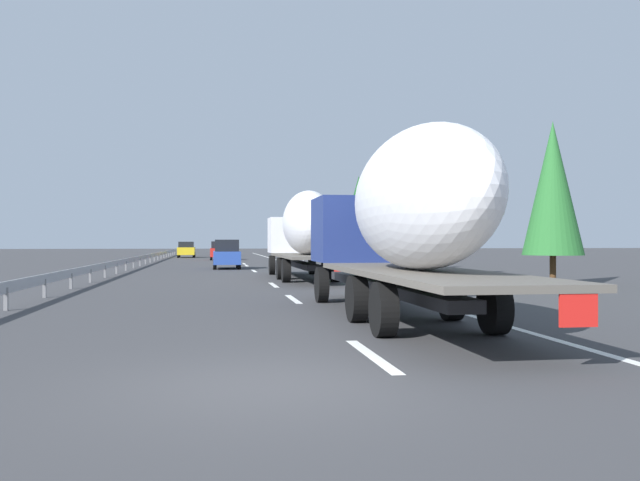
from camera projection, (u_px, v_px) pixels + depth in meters
name	position (u px, v px, depth m)	size (l,w,h in m)	color
ground_plane	(223.00, 267.00, 47.97)	(260.00, 260.00, 0.00)	#38383A
lane_stripe_0	(372.00, 355.00, 10.70)	(3.20, 0.20, 0.01)	white
lane_stripe_1	(293.00, 299.00, 21.21)	(3.20, 0.20, 0.01)	white
lane_stripe_2	(274.00, 285.00, 28.14)	(3.20, 0.20, 0.01)	white
lane_stripe_3	(254.00, 271.00, 41.63)	(3.20, 0.20, 0.01)	white
lane_stripe_4	(247.00, 265.00, 51.13)	(3.20, 0.20, 0.01)	white
lane_stripe_5	(244.00, 264.00, 55.33)	(3.20, 0.20, 0.01)	white
lane_stripe_6	(237.00, 259.00, 72.39)	(3.20, 0.20, 0.01)	white
lane_stripe_7	(239.00, 260.00, 66.43)	(3.20, 0.20, 0.01)	white
lane_stripe_8	(233.00, 256.00, 86.69)	(3.20, 0.20, 0.01)	white
edge_line_right	(292.00, 264.00, 53.76)	(110.00, 0.20, 0.01)	white
truck_lead	(304.00, 230.00, 32.49)	(13.40, 2.55, 4.12)	silver
truck_trailing	(403.00, 215.00, 15.47)	(13.81, 2.55, 4.19)	navy
car_red_compact	(220.00, 250.00, 67.11)	(4.26, 1.91, 1.83)	red
car_black_suv	(221.00, 248.00, 89.36)	(4.04, 1.72, 1.95)	black
car_yellow_coupe	(186.00, 249.00, 76.83)	(4.02, 1.91, 1.80)	gold
car_blue_sedan	(227.00, 254.00, 45.02)	(4.19, 1.77, 1.93)	#28479E
road_sign	(303.00, 238.00, 56.25)	(0.10, 0.90, 3.07)	gray
tree_0	(553.00, 188.00, 27.71)	(2.46, 2.46, 6.71)	#472D19
tree_1	(359.00, 212.00, 56.63)	(3.33, 3.33, 7.27)	#472D19
tree_2	(439.00, 208.00, 35.49)	(3.31, 3.31, 5.83)	#472D19
tree_3	(363.00, 222.00, 49.25)	(2.84, 2.84, 5.16)	#472D19
tree_4	(388.00, 200.00, 42.11)	(2.70, 2.70, 7.25)	#472D19
tree_5	(315.00, 224.00, 91.01)	(3.05, 3.05, 6.52)	#472D19
guardrail_median	(140.00, 258.00, 50.00)	(94.00, 0.10, 0.76)	#9EA0A5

